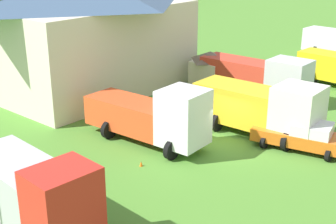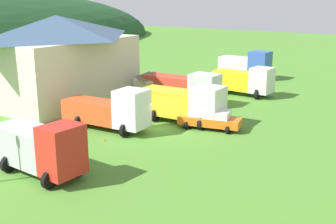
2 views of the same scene
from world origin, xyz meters
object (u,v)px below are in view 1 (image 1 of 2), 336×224
Objects in this scene: heavy_rig_striped at (262,107)px; traffic_cone_near_pickup at (141,166)px; depot_building at (88,30)px; service_pickup_orange at (303,136)px; crane_truck_red at (33,193)px; heavy_rig_white at (154,116)px; play_shed_cream at (210,69)px; tow_truck_silver at (258,76)px.

traffic_cone_near_pickup is (-7.82, 2.56, -1.81)m from heavy_rig_striped.
depot_building is 18.61m from service_pickup_orange.
heavy_rig_white is at bearing 108.27° from crane_truck_red.
depot_building is 5.34× the size of play_shed_cream.
heavy_rig_striped reaches higher than service_pickup_orange.
crane_truck_red is at bearing -172.16° from traffic_cone_near_pickup.
tow_truck_silver is at bearing 4.96° from traffic_cone_near_pickup.
service_pickup_orange is at bearing -9.14° from heavy_rig_striped.
depot_building is 15.59m from heavy_rig_striped.
service_pickup_orange is at bearing 32.10° from heavy_rig_white.
play_shed_cream is 14.95m from traffic_cone_near_pickup.
heavy_rig_striped is at bearing -18.15° from traffic_cone_near_pickup.
traffic_cone_near_pickup is at bearing -63.26° from heavy_rig_white.
depot_building is at bearing 130.46° from play_shed_cream.
service_pickup_orange is 9.89× the size of traffic_cone_near_pickup.
service_pickup_orange is (-0.19, -18.22, -3.80)m from depot_building.
service_pickup_orange is at bearing 76.94° from crane_truck_red.
heavy_rig_white is (-4.99, -11.29, -2.89)m from depot_building.
depot_building reaches higher than heavy_rig_white.
crane_truck_red reaches higher than play_shed_cream.
crane_truck_red is 15.22m from service_pickup_orange.
depot_building reaches higher than service_pickup_orange.
crane_truck_red is (-14.71, -13.74, -2.78)m from depot_building.
heavy_rig_striped is 3.08m from service_pickup_orange.
heavy_rig_white is (-11.17, -4.04, 0.20)m from play_shed_cream.
play_shed_cream is at bearing -179.86° from tow_truck_silver.
crane_truck_red is 0.88× the size of heavy_rig_white.
heavy_rig_striped is 0.93× the size of tow_truck_silver.
play_shed_cream reaches higher than service_pickup_orange.
traffic_cone_near_pickup is at bearing -158.20° from play_shed_cream.
depot_building reaches higher than heavy_rig_striped.
traffic_cone_near_pickup is (-7.43, 5.45, -0.83)m from service_pickup_orange.
tow_truck_silver is 15.09× the size of traffic_cone_near_pickup.
service_pickup_orange is at bearing -120.13° from play_shed_cream.
crane_truck_red reaches higher than service_pickup_orange.
heavy_rig_white is 11.25m from tow_truck_silver.
heavy_rig_white is at bearing -113.87° from depot_building.
heavy_rig_striped is at bearing 88.00° from crane_truck_red.
heavy_rig_white is 0.94× the size of tow_truck_silver.
play_shed_cream is at bearing 21.80° from traffic_cone_near_pickup.
depot_building is 2.02× the size of heavy_rig_white.
crane_truck_red is at bearing -162.72° from play_shed_cream.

